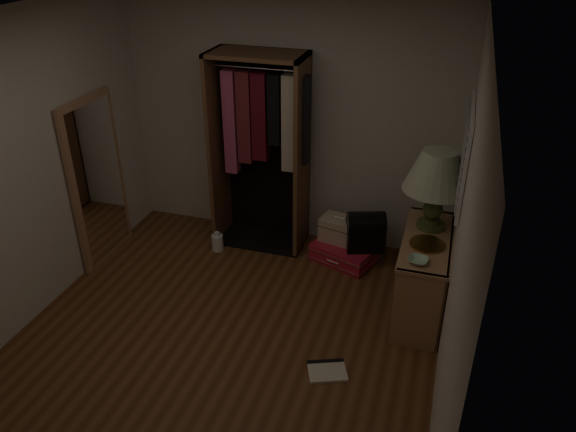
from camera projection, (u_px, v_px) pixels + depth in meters
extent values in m
plane|color=#583219|center=(221.00, 346.00, 4.71)|extent=(4.00, 4.00, 0.00)
cube|color=beige|center=(290.00, 122.00, 5.76)|extent=(3.50, 0.02, 2.60)
cube|color=beige|center=(20.00, 419.00, 2.41)|extent=(3.50, 0.02, 2.60)
cube|color=beige|center=(458.00, 247.00, 3.64)|extent=(0.02, 4.00, 2.60)
cube|color=beige|center=(12.00, 180.00, 4.54)|extent=(0.02, 4.00, 2.60)
cube|color=silver|center=(196.00, 24.00, 3.46)|extent=(3.50, 4.00, 0.01)
cube|color=white|center=(465.00, 154.00, 4.36)|extent=(0.03, 0.96, 0.76)
cube|color=black|center=(465.00, 154.00, 4.36)|extent=(0.03, 0.90, 0.70)
cube|color=silver|center=(457.00, 190.00, 4.51)|extent=(0.01, 0.88, 0.02)
cube|color=silver|center=(459.00, 181.00, 4.48)|extent=(0.01, 0.88, 0.02)
cube|color=silver|center=(460.00, 172.00, 4.44)|extent=(0.01, 0.88, 0.02)
cube|color=silver|center=(462.00, 163.00, 4.40)|extent=(0.01, 0.88, 0.02)
cube|color=silver|center=(463.00, 154.00, 4.36)|extent=(0.01, 0.88, 0.02)
cube|color=silver|center=(465.00, 145.00, 4.33)|extent=(0.01, 0.88, 0.02)
cube|color=silver|center=(466.00, 135.00, 4.29)|extent=(0.01, 0.88, 0.02)
cube|color=silver|center=(468.00, 126.00, 4.25)|extent=(0.01, 0.88, 0.02)
cube|color=silver|center=(469.00, 116.00, 4.21)|extent=(0.01, 0.88, 0.02)
cube|color=#A3744E|center=(417.00, 311.00, 4.52)|extent=(0.40, 0.03, 0.75)
cube|color=#A3744E|center=(428.00, 245.00, 5.42)|extent=(0.40, 0.03, 0.75)
cube|color=#A3744E|center=(419.00, 304.00, 5.12)|extent=(0.40, 1.04, 0.03)
cube|color=#A3744E|center=(426.00, 257.00, 4.88)|extent=(0.40, 1.04, 0.03)
cube|color=#A3744E|center=(428.00, 240.00, 4.80)|extent=(0.42, 1.12, 0.03)
cube|color=brown|center=(445.00, 279.00, 4.92)|extent=(0.02, 1.10, 0.75)
cube|color=#A3744E|center=(429.00, 231.00, 5.12)|extent=(0.36, 0.38, 0.13)
cube|color=gray|center=(408.00, 322.00, 4.69)|extent=(0.22, 0.05, 0.23)
cube|color=#4C3833|center=(405.00, 316.00, 4.72)|extent=(0.16, 0.03, 0.28)
cube|color=#B7AD99|center=(408.00, 313.00, 4.75)|extent=(0.19, 0.03, 0.29)
cube|color=brown|center=(406.00, 313.00, 4.81)|extent=(0.16, 0.03, 0.22)
cube|color=#3F4C59|center=(407.00, 308.00, 4.83)|extent=(0.16, 0.04, 0.26)
cube|color=gray|center=(408.00, 303.00, 4.87)|extent=(0.16, 0.05, 0.29)
cube|color=#59594C|center=(408.00, 301.00, 4.92)|extent=(0.16, 0.04, 0.27)
cube|color=#B2724C|center=(411.00, 296.00, 4.94)|extent=(0.18, 0.04, 0.31)
cube|color=beige|center=(411.00, 295.00, 5.00)|extent=(0.17, 0.03, 0.26)
cube|color=#332D38|center=(410.00, 294.00, 5.04)|extent=(0.17, 0.03, 0.22)
cube|color=gray|center=(412.00, 287.00, 5.06)|extent=(0.17, 0.04, 0.32)
cube|color=#4C3833|center=(413.00, 286.00, 5.11)|extent=(0.20, 0.04, 0.27)
cube|color=#B7AD99|center=(415.00, 283.00, 5.14)|extent=(0.21, 0.05, 0.28)
cube|color=brown|center=(415.00, 280.00, 5.20)|extent=(0.19, 0.05, 0.27)
cube|color=#3F4C59|center=(416.00, 276.00, 5.24)|extent=(0.22, 0.05, 0.28)
cube|color=gray|center=(415.00, 275.00, 5.30)|extent=(0.18, 0.05, 0.23)
cube|color=#59594C|center=(414.00, 269.00, 5.33)|extent=(0.15, 0.03, 0.28)
cube|color=#B2724C|center=(416.00, 270.00, 5.37)|extent=(0.18, 0.04, 0.23)
cube|color=beige|center=(418.00, 265.00, 5.39)|extent=(0.21, 0.03, 0.30)
cube|color=brown|center=(218.00, 149.00, 5.86)|extent=(0.04, 0.50, 2.05)
cube|color=brown|center=(302.00, 159.00, 5.63)|extent=(0.04, 0.50, 2.05)
cube|color=brown|center=(257.00, 54.00, 5.26)|extent=(0.95, 0.50, 0.04)
cube|color=black|center=(267.00, 146.00, 5.94)|extent=(0.95, 0.02, 2.05)
cube|color=black|center=(262.00, 239.00, 6.23)|extent=(0.95, 0.50, 0.02)
cylinder|color=white|center=(257.00, 68.00, 5.32)|extent=(0.87, 0.02, 0.02)
cube|color=#BF4C72|center=(231.00, 123.00, 5.65)|extent=(0.13, 0.11, 1.07)
cube|color=maroon|center=(245.00, 118.00, 5.58)|extent=(0.14, 0.11, 0.94)
cube|color=#590F19|center=(260.00, 117.00, 5.52)|extent=(0.15, 0.15, 0.88)
cube|color=black|center=(275.00, 109.00, 5.44)|extent=(0.12, 0.14, 0.70)
cube|color=beige|center=(289.00, 124.00, 5.47)|extent=(0.12, 0.13, 0.97)
cube|color=black|center=(303.00, 121.00, 5.41)|extent=(0.12, 0.13, 0.87)
cube|color=#AB7753|center=(97.00, 181.00, 5.58)|extent=(0.05, 0.80, 1.70)
cube|color=white|center=(100.00, 181.00, 5.57)|extent=(0.01, 0.68, 1.58)
cube|color=red|center=(344.00, 252.00, 5.82)|extent=(0.71, 0.61, 0.19)
cube|color=white|center=(344.00, 257.00, 5.85)|extent=(0.74, 0.63, 0.01)
cube|color=white|center=(345.00, 248.00, 5.80)|extent=(0.74, 0.63, 0.01)
cylinder|color=white|center=(333.00, 262.00, 5.66)|extent=(0.14, 0.06, 0.02)
cube|color=#C8B399|center=(339.00, 229.00, 5.80)|extent=(0.42, 0.33, 0.25)
cube|color=brown|center=(339.00, 225.00, 5.77)|extent=(0.42, 0.33, 0.01)
cylinder|color=white|center=(340.00, 218.00, 5.73)|extent=(0.11, 0.04, 0.02)
cube|color=black|center=(365.00, 236.00, 5.65)|extent=(0.44, 0.35, 0.29)
cylinder|color=black|center=(366.00, 223.00, 5.58)|extent=(0.44, 0.35, 0.24)
cylinder|color=#415127|center=(431.00, 225.00, 4.96)|extent=(0.33, 0.33, 0.04)
cylinder|color=#415127|center=(431.00, 220.00, 4.94)|extent=(0.19, 0.19, 0.05)
sphere|color=#415127|center=(433.00, 209.00, 4.88)|extent=(0.23, 0.23, 0.18)
cylinder|color=#415127|center=(435.00, 195.00, 4.82)|extent=(0.08, 0.08, 0.10)
cone|color=beige|center=(438.00, 171.00, 4.71)|extent=(0.76, 0.76, 0.35)
cone|color=#EAEECF|center=(438.00, 171.00, 4.71)|extent=(0.68, 0.68, 0.33)
cylinder|color=#9F753D|center=(427.00, 244.00, 4.70)|extent=(0.36, 0.36, 0.02)
imported|color=#AED1B3|center=(418.00, 261.00, 4.46)|extent=(0.18, 0.18, 0.04)
cylinder|color=white|center=(218.00, 243.00, 6.01)|extent=(0.15, 0.15, 0.18)
cylinder|color=white|center=(217.00, 234.00, 5.96)|extent=(0.06, 0.06, 0.04)
cube|color=beige|center=(327.00, 371.00, 4.44)|extent=(0.37, 0.33, 0.02)
cube|color=black|center=(325.00, 362.00, 4.53)|extent=(0.29, 0.15, 0.03)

